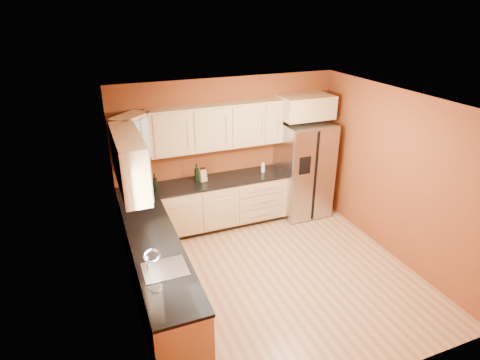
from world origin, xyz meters
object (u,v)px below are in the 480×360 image
Objects in this scene: refrigerator at (303,169)px; wine_bottle_a at (197,173)px; knife_block at (203,175)px; soap_dispenser at (263,167)px; canister_left at (141,189)px.

wine_bottle_a is (-2.02, 0.10, 0.20)m from refrigerator.
refrigerator reaches higher than wine_bottle_a.
knife_block reaches higher than soap_dispenser.
soap_dispenser is (1.13, -0.01, -0.01)m from knife_block.
soap_dispenser is at bearing 173.39° from refrigerator.
refrigerator is at bearing -6.61° from soap_dispenser.
refrigerator reaches higher than knife_block.
canister_left is at bearing -173.47° from wine_bottle_a.
wine_bottle_a is at bearing 167.15° from knife_block.
canister_left is 1.06m from knife_block.
wine_bottle_a is 1.23m from soap_dispenser.
knife_block is 1.11× the size of soap_dispenser.
refrigerator is at bearing 0.15° from canister_left.
refrigerator is 2.97m from canister_left.
soap_dispenser is (2.18, 0.10, 0.01)m from canister_left.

